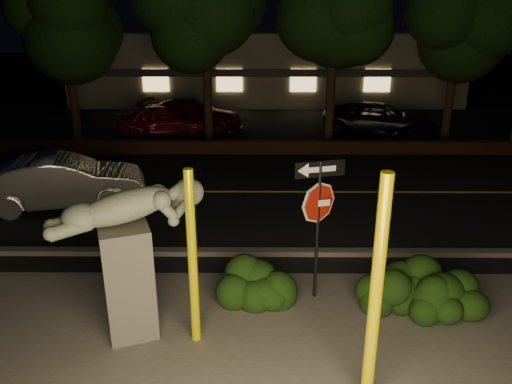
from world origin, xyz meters
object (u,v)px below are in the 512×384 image
at_px(silver_sedan, 63,181).
at_px(parked_car_darkred, 192,115).
at_px(yellow_pole_right, 376,296).
at_px(parked_car_red, 164,120).
at_px(parked_car_dark, 379,119).
at_px(signpost, 319,203).
at_px(sculpture, 128,246).
at_px(yellow_pole_left, 193,260).

bearing_deg(silver_sedan, parked_car_darkred, -29.43).
bearing_deg(yellow_pole_right, silver_sedan, 133.57).
xyz_separation_m(silver_sedan, parked_car_red, (1.34, 8.28, -0.06)).
bearing_deg(yellow_pole_right, parked_car_dark, 76.89).
bearing_deg(signpost, parked_car_red, 97.12).
distance_m(signpost, sculpture, 3.47).
bearing_deg(sculpture, yellow_pole_right, -43.74).
height_order(yellow_pole_right, signpost, yellow_pole_right).
relative_size(yellow_pole_right, sculpture, 1.28).
height_order(yellow_pole_left, parked_car_red, yellow_pole_left).
bearing_deg(parked_car_red, parked_car_dark, -95.64).
distance_m(parked_car_red, parked_car_darkred, 1.61).
relative_size(parked_car_red, parked_car_dark, 0.80).
height_order(yellow_pole_right, silver_sedan, yellow_pole_right).
relative_size(signpost, parked_car_dark, 0.57).
distance_m(signpost, parked_car_dark, 14.02).
height_order(sculpture, parked_car_red, sculpture).
relative_size(signpost, parked_car_red, 0.70).
height_order(silver_sedan, parked_car_dark, silver_sedan).
bearing_deg(silver_sedan, sculpture, -164.95).
distance_m(yellow_pole_left, parked_car_red, 14.74).
relative_size(yellow_pole_right, parked_car_dark, 0.71).
bearing_deg(sculpture, parked_car_red, 77.63).
distance_m(signpost, parked_car_red, 14.13).
height_order(sculpture, silver_sedan, sculpture).
xyz_separation_m(yellow_pole_right, parked_car_red, (-5.78, 15.77, -1.08)).
relative_size(yellow_pole_right, parked_car_darkred, 0.75).
xyz_separation_m(yellow_pole_left, signpost, (2.18, 1.35, 0.45)).
relative_size(signpost, silver_sedan, 0.63).
distance_m(sculpture, parked_car_red, 14.35).
xyz_separation_m(yellow_pole_right, silver_sedan, (-7.12, 7.49, -1.02)).
distance_m(sculpture, parked_car_darkred, 15.39).
relative_size(silver_sedan, parked_car_dark, 0.90).
distance_m(yellow_pole_right, sculpture, 4.07).
relative_size(yellow_pole_left, yellow_pole_right, 0.88).
height_order(parked_car_darkred, parked_car_dark, parked_car_dark).
xyz_separation_m(silver_sedan, parked_car_dark, (10.86, 8.57, -0.05)).
height_order(sculpture, parked_car_darkred, sculpture).
relative_size(sculpture, silver_sedan, 0.61).
bearing_deg(yellow_pole_left, yellow_pole_right, -27.70).
xyz_separation_m(yellow_pole_left, parked_car_darkred, (-2.02, 15.54, -0.87)).
xyz_separation_m(parked_car_darkred, parked_car_dark, (8.40, -0.88, 0.01)).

